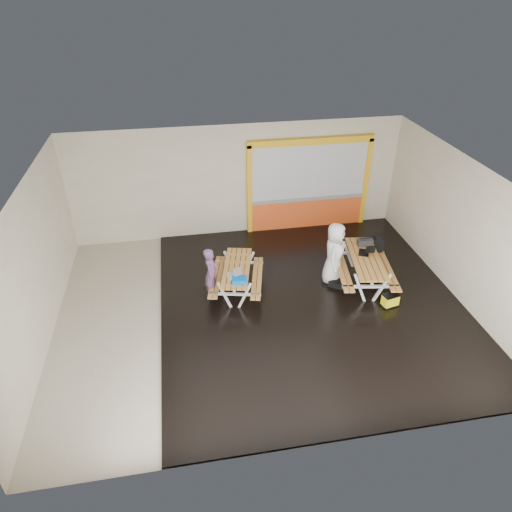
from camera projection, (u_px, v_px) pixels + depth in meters
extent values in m
cube|color=beige|center=(262.00, 309.00, 11.53)|extent=(10.00, 8.00, 0.01)
cube|color=white|center=(263.00, 178.00, 9.65)|extent=(10.00, 8.00, 0.01)
cube|color=beige|center=(238.00, 181.00, 13.92)|extent=(10.00, 0.01, 3.50)
cube|color=beige|center=(310.00, 379.00, 7.25)|extent=(10.00, 0.01, 3.50)
cube|color=beige|center=(34.00, 270.00, 9.85)|extent=(0.01, 8.00, 3.50)
cube|color=beige|center=(462.00, 231.00, 11.33)|extent=(0.01, 8.00, 3.50)
cube|color=black|center=(310.00, 302.00, 11.69)|extent=(7.50, 7.98, 0.05)
cube|color=#FA5922|center=(306.00, 214.00, 14.85)|extent=(3.60, 0.12, 1.00)
cube|color=gray|center=(307.00, 199.00, 14.57)|extent=(3.60, 0.14, 0.10)
cube|color=silver|center=(309.00, 172.00, 14.09)|extent=(3.60, 0.08, 1.72)
cube|color=yellow|center=(249.00, 191.00, 14.06)|extent=(0.14, 0.16, 2.90)
cube|color=yellow|center=(365.00, 182.00, 14.61)|extent=(0.14, 0.16, 2.90)
cube|color=yellow|center=(311.00, 141.00, 13.56)|extent=(3.88, 0.16, 0.20)
cube|color=#C1843D|center=(226.00, 268.00, 11.75)|extent=(0.54, 1.88, 0.04)
cube|color=#C1843D|center=(231.00, 268.00, 11.74)|extent=(0.54, 1.88, 0.04)
cube|color=#C1843D|center=(237.00, 268.00, 11.74)|extent=(0.54, 1.88, 0.04)
cube|color=#C1843D|center=(242.00, 268.00, 11.73)|extent=(0.54, 1.88, 0.04)
cube|color=#C1843D|center=(247.00, 268.00, 11.73)|extent=(0.54, 1.88, 0.04)
cube|color=white|center=(225.00, 295.00, 11.32)|extent=(0.36, 0.13, 0.76)
cube|color=white|center=(245.00, 296.00, 11.30)|extent=(0.36, 0.13, 0.76)
cube|color=white|center=(235.00, 294.00, 11.29)|extent=(1.28, 0.34, 0.06)
cube|color=white|center=(234.00, 286.00, 11.15)|extent=(0.64, 0.20, 0.06)
cube|color=white|center=(230.00, 263.00, 12.54)|extent=(0.36, 0.13, 0.76)
cube|color=white|center=(248.00, 264.00, 12.52)|extent=(0.36, 0.13, 0.76)
cube|color=white|center=(239.00, 262.00, 12.50)|extent=(1.28, 0.34, 0.06)
cube|color=white|center=(239.00, 254.00, 12.37)|extent=(0.64, 0.20, 0.06)
cube|color=white|center=(237.00, 274.00, 11.84)|extent=(0.40, 1.53, 0.06)
cube|color=#C1843D|center=(214.00, 276.00, 11.91)|extent=(0.53, 1.88, 0.04)
cube|color=#C1843D|center=(219.00, 277.00, 11.91)|extent=(0.53, 1.88, 0.04)
cube|color=#C1843D|center=(255.00, 277.00, 11.87)|extent=(0.53, 1.88, 0.04)
cube|color=#C1843D|center=(260.00, 278.00, 11.87)|extent=(0.53, 1.88, 0.04)
cube|color=#C1843D|center=(354.00, 258.00, 11.98)|extent=(0.47, 2.10, 0.04)
cube|color=#C1843D|center=(360.00, 258.00, 11.98)|extent=(0.47, 2.10, 0.04)
cube|color=#C1843D|center=(366.00, 258.00, 11.98)|extent=(0.47, 2.10, 0.04)
cube|color=#C1843D|center=(371.00, 258.00, 11.98)|extent=(0.47, 2.10, 0.04)
cube|color=#C1843D|center=(377.00, 258.00, 11.98)|extent=(0.47, 2.10, 0.04)
cube|color=white|center=(360.00, 288.00, 11.50)|extent=(0.40, 0.13, 0.84)
cube|color=white|center=(382.00, 288.00, 11.51)|extent=(0.40, 0.13, 0.84)
cube|color=white|center=(371.00, 287.00, 11.48)|extent=(1.43, 0.30, 0.06)
cube|color=white|center=(372.00, 278.00, 11.33)|extent=(0.71, 0.18, 0.06)
cube|color=white|center=(348.00, 254.00, 12.85)|extent=(0.40, 0.13, 0.84)
cube|color=white|center=(368.00, 254.00, 12.86)|extent=(0.40, 0.13, 0.84)
cube|color=white|center=(358.00, 253.00, 12.83)|extent=(1.43, 0.30, 0.06)
cube|color=white|center=(359.00, 244.00, 12.69)|extent=(0.71, 0.18, 0.06)
cube|color=white|center=(365.00, 265.00, 12.09)|extent=(0.34, 1.72, 0.06)
cube|color=#C1843D|center=(340.00, 269.00, 12.14)|extent=(0.46, 2.10, 0.04)
cube|color=#C1843D|center=(345.00, 269.00, 12.14)|extent=(0.46, 2.10, 0.04)
cube|color=#C1843D|center=(383.00, 268.00, 12.15)|extent=(0.46, 2.10, 0.04)
cube|color=#C1843D|center=(389.00, 268.00, 12.16)|extent=(0.46, 2.10, 0.04)
imported|color=#6A436C|center=(211.00, 273.00, 11.44)|extent=(0.47, 0.58, 1.39)
imported|color=white|center=(334.00, 253.00, 12.07)|extent=(0.87, 1.01, 1.74)
cube|color=silver|center=(232.00, 276.00, 11.37)|extent=(0.24, 0.34, 0.02)
cube|color=silver|center=(238.00, 272.00, 11.33)|extent=(0.23, 0.34, 0.07)
cube|color=silver|center=(237.00, 272.00, 11.33)|extent=(0.19, 0.30, 0.05)
cube|color=black|center=(364.00, 253.00, 12.16)|extent=(0.39, 0.44, 0.02)
cube|color=black|center=(371.00, 249.00, 12.06)|extent=(0.37, 0.43, 0.07)
cube|color=silver|center=(370.00, 249.00, 12.06)|extent=(0.32, 0.38, 0.06)
cube|color=#005BC2|center=(239.00, 280.00, 11.16)|extent=(0.39, 0.30, 0.10)
cube|color=black|center=(365.00, 242.00, 12.45)|extent=(0.42, 0.24, 0.18)
cylinder|color=black|center=(366.00, 238.00, 12.38)|extent=(0.30, 0.05, 0.02)
cube|color=black|center=(377.00, 245.00, 12.74)|extent=(0.32, 0.21, 0.45)
cylinder|color=black|center=(378.00, 237.00, 12.61)|extent=(0.21, 0.21, 0.11)
cube|color=black|center=(338.00, 283.00, 12.23)|extent=(0.54, 0.51, 0.16)
cube|color=black|center=(389.00, 305.00, 11.53)|extent=(0.45, 0.34, 0.04)
cube|color=yellow|center=(390.00, 300.00, 11.45)|extent=(0.43, 0.32, 0.30)
cube|color=black|center=(391.00, 295.00, 11.37)|extent=(0.45, 0.34, 0.03)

